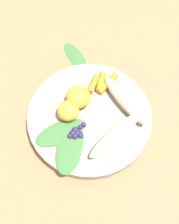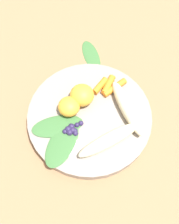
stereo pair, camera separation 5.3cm
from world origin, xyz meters
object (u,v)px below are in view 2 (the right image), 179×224
Objects in this scene: banana_peeled_left at (127,108)px; orange_segment_near at (69,107)px; kale_leaf_stray at (91,55)px; bowl at (90,117)px; banana_peeled_right at (109,140)px.

orange_segment_near is (0.12, 0.04, 0.00)m from banana_peeled_left.
orange_segment_near is 0.19m from kale_leaf_stray.
bowl reaches higher than kale_leaf_stray.
bowl is 0.19m from kale_leaf_stray.
banana_peeled_right is at bearing 129.07° from banana_peeled_left.
orange_segment_near reaches higher than banana_peeled_left.
banana_peeled_right is at bearing 170.69° from kale_leaf_stray.
banana_peeled_left and banana_peeled_right have the same top height.
banana_peeled_left is 0.09m from banana_peeled_right.
orange_segment_near reaches higher than banana_peeled_right.
orange_segment_near is at bearing 147.40° from kale_leaf_stray.
bowl is at bearing 74.26° from banana_peeled_left.
bowl is 0.09m from banana_peeled_left.
kale_leaf_stray is at bearing -71.62° from bowl.
banana_peeled_left is at bearing 31.42° from banana_peeled_right.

